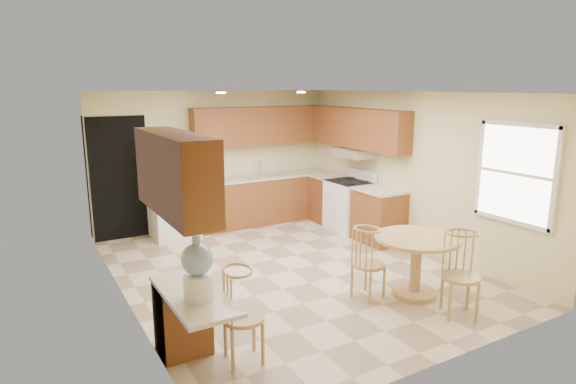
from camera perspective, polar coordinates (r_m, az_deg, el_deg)
floor at (r=6.98m, az=0.31°, el=-9.26°), size 5.50×5.50×0.00m
ceiling at (r=6.48m, az=0.34°, el=11.72°), size 4.50×5.50×0.02m
wall_back at (r=9.06m, az=-8.50°, el=3.87°), size 4.50×0.02×2.50m
wall_front at (r=4.54m, az=18.21°, el=-5.29°), size 4.50×0.02×2.50m
wall_left at (r=5.84m, az=-19.09°, el=-1.44°), size 0.02×5.50×2.50m
wall_right at (r=7.98m, az=14.43°, el=2.44°), size 0.02×5.50×2.50m
doorway at (r=8.61m, az=-19.31°, el=1.49°), size 0.90×0.02×2.10m
base_cab_back at (r=9.31m, az=-2.65°, el=-0.90°), size 2.75×0.60×0.87m
counter_back at (r=9.21m, az=-2.67°, el=1.86°), size 2.75×0.63×0.04m
base_cab_right_a at (r=9.35m, az=4.90°, el=-0.86°), size 0.60×0.59×0.87m
counter_right_a at (r=9.26m, az=4.95°, el=1.88°), size 0.63×0.59×0.04m
base_cab_right_b at (r=8.24m, az=10.69°, el=-2.88°), size 0.60×0.80×0.87m
counter_right_b at (r=8.13m, az=10.82°, el=0.22°), size 0.63×0.80×0.04m
upper_cab_back at (r=9.20m, az=-3.13°, el=7.88°), size 2.75×0.33×0.70m
upper_cab_right at (r=8.69m, az=8.26°, el=7.50°), size 0.33×2.42×0.70m
upper_cab_left at (r=4.23m, az=-13.22°, el=2.13°), size 0.33×1.40×0.70m
sink at (r=9.20m, az=-2.81°, el=1.98°), size 0.78×0.44×0.01m
range_hood at (r=8.67m, az=7.85°, el=4.63°), size 0.50×0.76×0.14m
desk_pedestal at (r=4.99m, az=-12.36°, el=-14.35°), size 0.48×0.42×0.72m
desk_top at (r=4.49m, az=-11.07°, el=-11.90°), size 0.50×1.20×0.04m
window at (r=6.75m, az=25.41°, el=2.00°), size 0.06×1.12×1.30m
can_light_a at (r=7.34m, az=-7.95°, el=11.57°), size 0.14×0.14×0.02m
can_light_b at (r=7.98m, az=1.59°, el=11.75°), size 0.14×0.14×0.02m
refrigerator at (r=8.50m, az=-13.50°, el=0.48°), size 0.77×0.75×1.74m
stove at (r=8.80m, az=7.28°, el=-1.54°), size 0.65×0.76×1.09m
dining_table at (r=6.24m, az=14.96°, el=-7.47°), size 1.04×1.04×0.77m
chair_table_a at (r=5.98m, az=10.08°, el=-7.66°), size 0.40×0.51×0.90m
chair_table_b at (r=5.78m, az=20.59°, el=-8.54°), size 0.43×0.50×0.97m
chair_desk at (r=4.60m, az=-4.89°, el=-13.70°), size 0.41×0.53×0.92m
water_crock at (r=4.27m, az=-10.68°, el=-9.07°), size 0.28×0.28×0.58m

